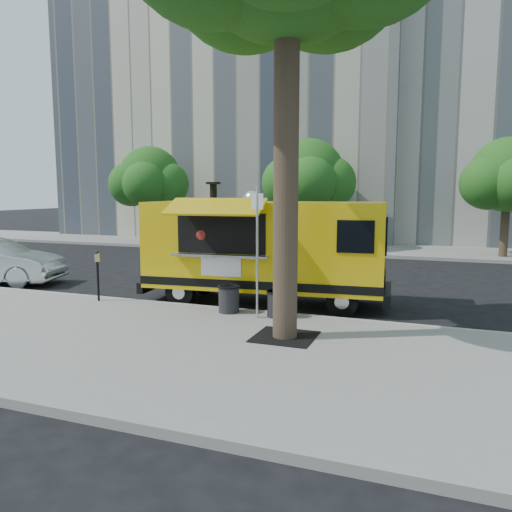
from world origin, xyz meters
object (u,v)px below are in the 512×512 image
Objects in this scene: far_tree_c at (508,175)px; parking_meter at (98,270)px; sign_post at (257,244)px; food_truck at (263,248)px; trash_bin_right at (229,298)px; trash_bin_left at (277,303)px; far_tree_b at (308,175)px; far_tree_a at (150,178)px.

far_tree_c reaches higher than parking_meter.
sign_post is 2.11m from food_truck.
far_tree_c is 8.10× the size of trash_bin_right.
far_tree_c is 3.90× the size of parking_meter.
sign_post is 0.44× the size of food_truck.
sign_post is at bearing -17.05° from trash_bin_right.
parking_meter is (-11.00, -13.75, -2.74)m from far_tree_c.
far_tree_c is at bearing 66.17° from trash_bin_left.
far_tree_b is 4.12× the size of parking_meter.
far_tree_a is at bearing 128.29° from trash_bin_right.
food_truck is 10.50× the size of trash_bin_right.
far_tree_c is at bearing 54.17° from food_truck.
food_truck is 2.05m from trash_bin_right.
far_tree_a is at bearing 131.31° from trash_bin_left.
far_tree_c reaches higher than trash_bin_right.
sign_post is at bearing -2.52° from parking_meter.
far_tree_a reaches higher than trash_bin_right.
sign_post is 4.64m from parking_meter.
food_truck reaches higher than trash_bin_left.
far_tree_c reaches higher than food_truck.
sign_post reaches higher than parking_meter.
trash_bin_right is (1.74, -14.00, -3.34)m from far_tree_b.
trash_bin_right is (-1.21, 0.00, 0.02)m from trash_bin_left.
trash_bin_right is (10.74, -13.60, -3.28)m from far_tree_a.
far_tree_b is at bearing 178.09° from far_tree_c.
parking_meter is 0.20× the size of food_truck.
trash_bin_right is at bearing -82.94° from far_tree_b.
sign_post is 4.97× the size of trash_bin_left.
trash_bin_left is at bearing -48.69° from far_tree_a.
far_tree_b is 1.83× the size of sign_post.
far_tree_a is 18.14m from sign_post.
food_truck reaches higher than parking_meter.
far_tree_b is 14.61m from sign_post.
far_tree_b reaches higher than parking_meter.
food_truck reaches higher than trash_bin_right.
far_tree_b is 8.55× the size of trash_bin_right.
far_tree_c is at bearing 0.32° from far_tree_a.
far_tree_c is at bearing 51.34° from parking_meter.
parking_meter is 4.40m from food_truck.
sign_post is at bearing -147.99° from trash_bin_left.
far_tree_a is at bearing 129.83° from sign_post.
sign_post is at bearing -79.85° from far_tree_b.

